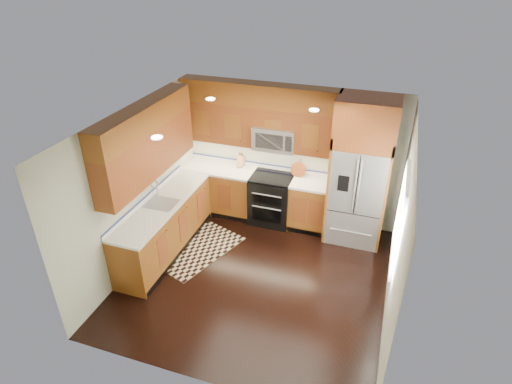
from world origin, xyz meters
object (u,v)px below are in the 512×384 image
(range, at_px, (272,199))
(knife_block, at_px, (241,161))
(refrigerator, at_px, (360,173))
(rug, at_px, (198,249))
(utensil_crock, at_px, (299,169))

(range, bearing_deg, knife_block, 161.58)
(range, relative_size, knife_block, 3.22)
(refrigerator, xyz_separation_m, knife_block, (-2.24, 0.27, -0.24))
(range, bearing_deg, rug, -126.08)
(rug, bearing_deg, knife_block, 100.28)
(range, distance_m, rug, 1.68)
(utensil_crock, bearing_deg, rug, -131.56)
(utensil_crock, bearing_deg, range, -149.03)
(refrigerator, bearing_deg, range, 178.60)
(rug, bearing_deg, utensil_crock, 68.29)
(range, xyz_separation_m, refrigerator, (1.55, -0.04, 0.83))
(rug, distance_m, knife_block, 1.88)
(refrigerator, bearing_deg, utensil_crock, 164.78)
(range, height_order, utensil_crock, utensil_crock)
(range, height_order, refrigerator, refrigerator)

